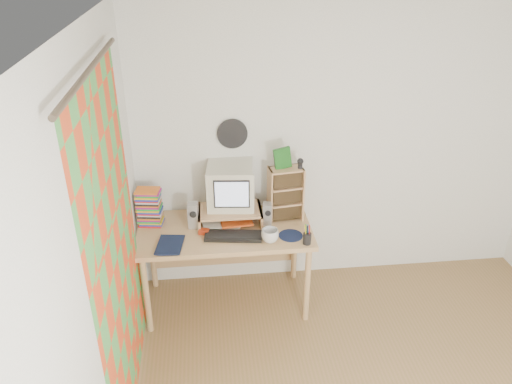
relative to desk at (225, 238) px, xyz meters
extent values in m
plane|color=white|center=(1.03, -1.44, 1.88)|extent=(3.50, 3.50, 0.00)
plane|color=white|center=(1.03, 0.31, 0.63)|extent=(3.50, 0.00, 3.50)
plane|color=white|center=(-0.72, -1.44, 0.63)|extent=(0.00, 3.50, 3.50)
plane|color=#D8451E|center=(-0.68, -0.96, 0.53)|extent=(0.00, 2.20, 2.20)
cylinder|color=black|center=(0.10, 0.29, 0.81)|extent=(0.25, 0.02, 0.25)
cube|color=tan|center=(0.00, -0.06, 0.11)|extent=(1.40, 0.70, 0.04)
cube|color=tan|center=(0.00, 0.27, -0.24)|extent=(1.33, 0.02, 0.41)
cylinder|color=tan|center=(-0.64, -0.35, -0.26)|extent=(0.05, 0.05, 0.71)
cylinder|color=tan|center=(0.64, -0.35, -0.26)|extent=(0.05, 0.05, 0.71)
cylinder|color=tan|center=(-0.64, 0.23, -0.26)|extent=(0.05, 0.05, 0.71)
cylinder|color=tan|center=(0.64, 0.23, -0.26)|extent=(0.05, 0.05, 0.71)
cube|color=tan|center=(-0.20, 0.04, 0.19)|extent=(0.02, 0.30, 0.12)
cube|color=tan|center=(0.30, 0.04, 0.19)|extent=(0.02, 0.30, 0.12)
cube|color=tan|center=(0.05, 0.04, 0.24)|extent=(0.52, 0.30, 0.02)
cube|color=beige|center=(0.07, 0.09, 0.43)|extent=(0.40, 0.40, 0.35)
cube|color=#A1A0A5|center=(-0.25, -0.01, 0.24)|extent=(0.09, 0.09, 0.22)
cube|color=#A1A0A5|center=(0.35, -0.03, 0.23)|extent=(0.08, 0.08, 0.19)
cube|color=black|center=(0.06, -0.21, 0.15)|extent=(0.47, 0.21, 0.03)
cube|color=tan|center=(0.51, 0.06, 0.36)|extent=(0.29, 0.18, 0.46)
imported|color=silver|center=(0.34, -0.29, 0.19)|extent=(0.16, 0.16, 0.11)
imported|color=#0E1734|center=(-0.52, -0.26, 0.16)|extent=(0.26, 0.21, 0.05)
cylinder|color=#101B37|center=(0.51, -0.23, 0.14)|extent=(0.21, 0.21, 0.00)
cube|color=#AC2C12|center=(-0.17, -0.13, 0.15)|extent=(0.09, 0.07, 0.04)
cube|color=#195A1C|center=(0.48, 0.06, 0.68)|extent=(0.14, 0.05, 0.17)
camera|label=1|loc=(-0.12, -3.51, 2.27)|focal=35.00mm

